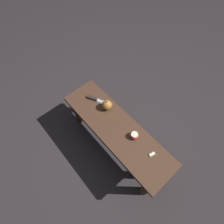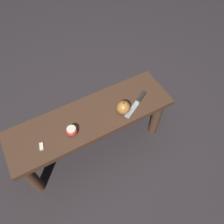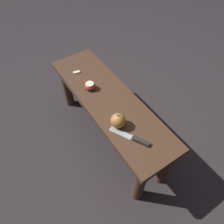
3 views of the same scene
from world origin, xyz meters
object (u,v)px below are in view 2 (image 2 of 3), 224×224
(apple_whole, at_px, (124,107))
(apple_cut, at_px, (72,131))
(wooden_bench, at_px, (92,124))
(knife, at_px, (139,100))

(apple_whole, xyz_separation_m, apple_cut, (0.35, -0.01, -0.02))
(apple_whole, relative_size, apple_cut, 1.41)
(apple_whole, distance_m, apple_cut, 0.35)
(wooden_bench, height_order, apple_cut, apple_cut)
(knife, relative_size, apple_whole, 2.27)
(wooden_bench, height_order, apple_whole, apple_whole)
(knife, distance_m, apple_whole, 0.14)
(apple_whole, bearing_deg, apple_cut, -2.43)
(apple_whole, bearing_deg, knife, -170.23)
(wooden_bench, relative_size, knife, 4.84)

